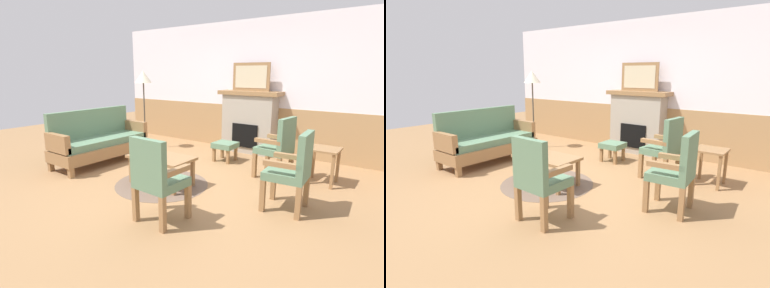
% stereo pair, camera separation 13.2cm
% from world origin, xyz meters
% --- Properties ---
extents(ground_plane, '(14.00, 14.00, 0.00)m').
position_xyz_m(ground_plane, '(0.00, 0.00, 0.00)').
color(ground_plane, '#997047').
extents(wall_back, '(7.20, 0.14, 2.70)m').
position_xyz_m(wall_back, '(0.00, 2.60, 1.31)').
color(wall_back, white).
rests_on(wall_back, ground_plane).
extents(fireplace, '(1.30, 0.44, 1.28)m').
position_xyz_m(fireplace, '(0.00, 2.35, 0.65)').
color(fireplace, '#A39989').
rests_on(fireplace, ground_plane).
extents(framed_picture, '(0.80, 0.04, 0.56)m').
position_xyz_m(framed_picture, '(0.00, 2.35, 1.56)').
color(framed_picture, olive).
rests_on(framed_picture, fireplace).
extents(couch, '(0.70, 1.80, 0.98)m').
position_xyz_m(couch, '(-1.88, 0.01, 0.40)').
color(couch, olive).
rests_on(couch, ground_plane).
extents(coffee_table, '(0.96, 0.56, 0.44)m').
position_xyz_m(coffee_table, '(-0.18, -0.17, 0.39)').
color(coffee_table, olive).
rests_on(coffee_table, ground_plane).
extents(round_rug, '(1.40, 1.40, 0.01)m').
position_xyz_m(round_rug, '(-0.18, -0.17, 0.00)').
color(round_rug, brown).
rests_on(round_rug, ground_plane).
extents(book_on_table, '(0.23, 0.18, 0.03)m').
position_xyz_m(book_on_table, '(-0.35, -0.20, 0.46)').
color(book_on_table, maroon).
rests_on(book_on_table, coffee_table).
extents(footstool, '(0.40, 0.40, 0.36)m').
position_xyz_m(footstool, '(-0.05, 1.48, 0.28)').
color(footstool, olive).
rests_on(footstool, ground_plane).
extents(armchair_near_fireplace, '(0.52, 0.52, 0.98)m').
position_xyz_m(armchair_near_fireplace, '(1.68, 0.10, 0.54)').
color(armchair_near_fireplace, olive).
rests_on(armchair_near_fireplace, ground_plane).
extents(armchair_by_window_left, '(0.52, 0.52, 0.98)m').
position_xyz_m(armchair_by_window_left, '(1.10, 1.13, 0.54)').
color(armchair_by_window_left, olive).
rests_on(armchair_by_window_left, ground_plane).
extents(armchair_front_left, '(0.50, 0.50, 0.98)m').
position_xyz_m(armchair_front_left, '(0.58, -1.08, 0.54)').
color(armchair_front_left, olive).
rests_on(armchair_front_left, ground_plane).
extents(side_table, '(0.44, 0.44, 0.55)m').
position_xyz_m(side_table, '(1.74, 1.31, 0.43)').
color(side_table, olive).
rests_on(side_table, ground_plane).
extents(floor_lamp_by_couch, '(0.36, 0.36, 1.68)m').
position_xyz_m(floor_lamp_by_couch, '(-2.01, 1.32, 1.45)').
color(floor_lamp_by_couch, '#332D28').
rests_on(floor_lamp_by_couch, ground_plane).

